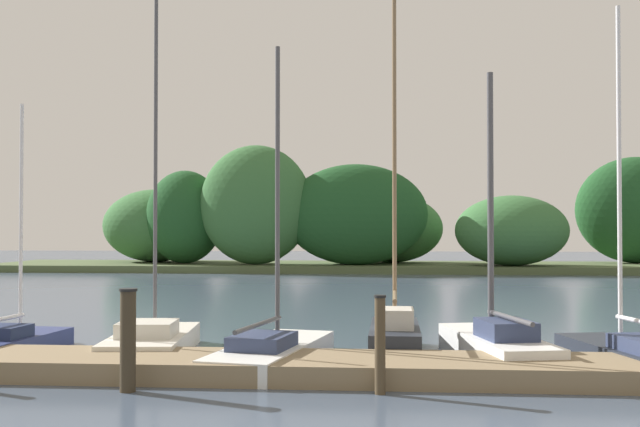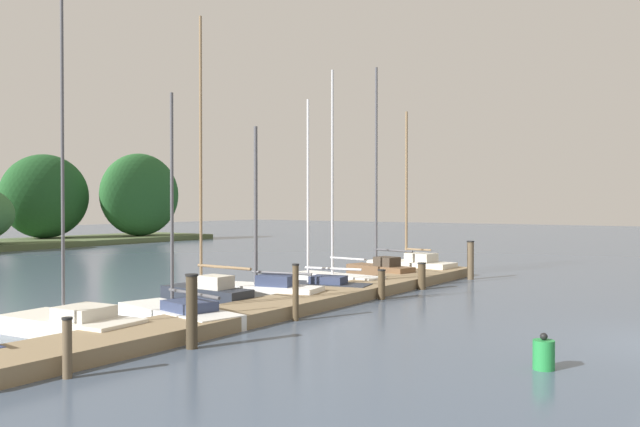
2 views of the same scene
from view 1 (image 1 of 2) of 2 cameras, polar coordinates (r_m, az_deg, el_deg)
name	(u,v)px [view 1 (image 1 of 2)]	position (r m, az deg, el deg)	size (l,w,h in m)	color
dock_pier	(522,371)	(12.76, 15.06, -11.44)	(20.80, 1.80, 0.35)	#847051
far_shore	(406,222)	(44.30, 6.56, -0.67)	(50.25, 8.46, 7.29)	#4C5B38
sailboat_0	(16,340)	(16.21, -22.02, -8.88)	(1.33, 3.03, 4.96)	navy
sailboat_1	(153,338)	(15.26, -12.53, -9.16)	(1.70, 3.79, 8.39)	silver
sailboat_2	(274,349)	(13.90, -3.51, -10.20)	(2.00, 4.38, 5.84)	white
sailboat_3	(395,331)	(14.92, 5.69, -8.85)	(0.99, 3.40, 8.49)	#232833
sailboat_4	(495,342)	(14.49, 13.08, -9.43)	(1.86, 4.01, 5.41)	white
sailboat_5	(626,351)	(14.62, 22.17, -9.59)	(1.83, 4.04, 6.51)	#232833
mooring_piling_1	(128,340)	(11.87, -14.34, -9.24)	(0.27, 0.27, 1.55)	#3D3323
mooring_piling_2	(380,344)	(11.39, 4.57, -9.83)	(0.18, 0.18, 1.47)	#4C3D28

